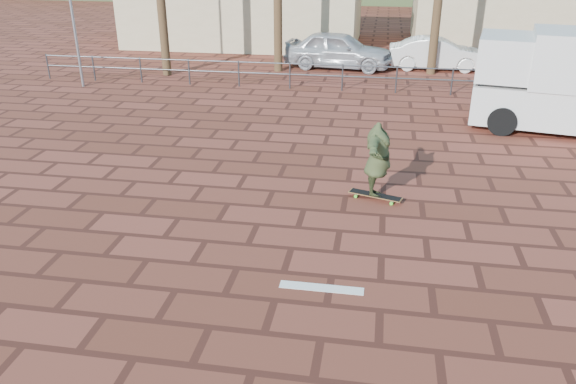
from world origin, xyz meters
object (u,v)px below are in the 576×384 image
object	(u,v)px
car_silver	(338,50)
car_white	(437,53)
longboard	(375,195)
skateboarder	(378,159)

from	to	relation	value
car_silver	car_white	distance (m)	4.29
longboard	car_silver	xyz separation A→B (m)	(-1.98, 13.57, 0.70)
car_silver	car_white	xyz separation A→B (m)	(4.26, 0.50, -0.12)
longboard	car_silver	bearing A→B (deg)	115.68
longboard	skateboarder	xyz separation A→B (m)	(0.00, 0.00, 0.85)
longboard	skateboarder	distance (m)	0.85
car_silver	car_white	size ratio (longest dim) A/B	1.13
car_white	longboard	bearing A→B (deg)	170.59
skateboarder	car_white	world-z (taller)	skateboarder
longboard	car_white	size ratio (longest dim) A/B	0.29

